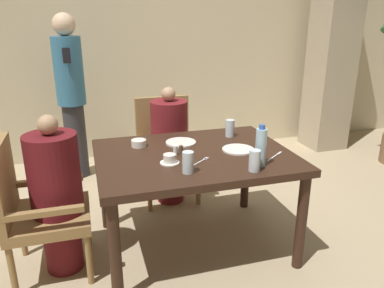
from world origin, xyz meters
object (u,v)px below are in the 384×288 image
Objects in this scene: plate_main_left at (238,149)px; teacup_with_saucer at (170,159)px; diner_in_far_chair at (170,145)px; bowl_small at (139,143)px; chair_far_side at (166,145)px; glass_tall_mid at (255,161)px; diner_in_left_chair at (57,194)px; glass_tall_near at (188,162)px; glass_tall_far at (230,128)px; chair_left_side at (34,206)px; water_bottle at (261,147)px; standing_host at (71,93)px; plate_main_right at (181,142)px.

teacup_with_saucer is (-0.51, -0.10, 0.02)m from plate_main_left.
bowl_small is (-0.34, -0.50, 0.21)m from diner_in_far_chair.
chair_far_side is 0.87× the size of diner_in_far_chair.
glass_tall_mid is at bearing -78.55° from chair_far_side.
glass_tall_near is at bearing -21.53° from diner_in_left_chair.
diner_in_far_chair is 0.65m from glass_tall_far.
diner_in_left_chair is at bearing 178.55° from plate_main_left.
glass_tall_near is (0.92, -0.31, 0.31)m from chair_left_side.
glass_tall_near is at bearing 177.70° from water_bottle.
standing_host is 12.42× the size of glass_tall_far.
teacup_with_saucer is at bearing 160.02° from water_bottle.
glass_tall_near is (0.07, -0.18, 0.04)m from teacup_with_saucer.
glass_tall_near is 0.77m from glass_tall_far.
plate_main_left is 0.32m from glass_tall_far.
bowl_small is (-0.65, 0.28, 0.02)m from plate_main_left.
plate_main_left is at bearing -37.24° from plate_main_right.
diner_in_far_chair reaches higher than plate_main_right.
chair_left_side is 1.38m from plate_main_left.
glass_tall_near is 1.00× the size of glass_tall_far.
chair_far_side is at bearing 90.00° from diner_in_far_chair.
diner_in_far_chair is at bearing 111.75° from plate_main_left.
teacup_with_saucer is 0.94× the size of glass_tall_mid.
water_bottle is at bearing 43.91° from glass_tall_mid.
teacup_with_saucer reaches higher than bowl_small.
plate_main_left is (0.31, -0.78, 0.19)m from diner_in_far_chair.
chair_far_side reaches higher than teacup_with_saucer.
bowl_small is (0.71, 0.25, 0.27)m from chair_left_side.
standing_host is 13.26× the size of teacup_with_saucer.
plate_main_right is at bearing -93.59° from diner_in_far_chair.
diner_in_far_chair is 7.92× the size of glass_tall_mid.
plate_main_right is 0.40m from teacup_with_saucer.
standing_host is (0.10, 1.57, 0.34)m from diner_in_left_chair.
chair_left_side is at bearing 163.30° from glass_tall_mid.
bowl_small is at bearing -177.36° from glass_tall_far.
chair_left_side is 6.87× the size of glass_tall_near.
water_bottle is 0.61m from glass_tall_far.
glass_tall_mid reaches higher than plate_main_left.
glass_tall_mid is at bearing -12.54° from glass_tall_near.
plate_main_left is 1.68× the size of glass_tall_near.
diner_in_far_chair is 0.64× the size of standing_host.
chair_far_side is 1.35m from glass_tall_mid.
chair_far_side is (0.91, 0.89, -0.06)m from diner_in_left_chair.
glass_tall_mid is (0.26, -1.14, 0.25)m from diner_in_far_chair.
plate_main_left is (1.22, -0.03, 0.19)m from diner_in_left_chair.
plate_main_left is at bearing -71.38° from chair_far_side.
teacup_with_saucer is 0.94× the size of glass_tall_near.
diner_in_left_chair is 8.57× the size of teacup_with_saucer.
glass_tall_mid is (-0.05, -0.36, 0.06)m from plate_main_left.
plate_main_right is 0.31m from bowl_small.
diner_in_far_chair is at bearing 86.41° from plate_main_right.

